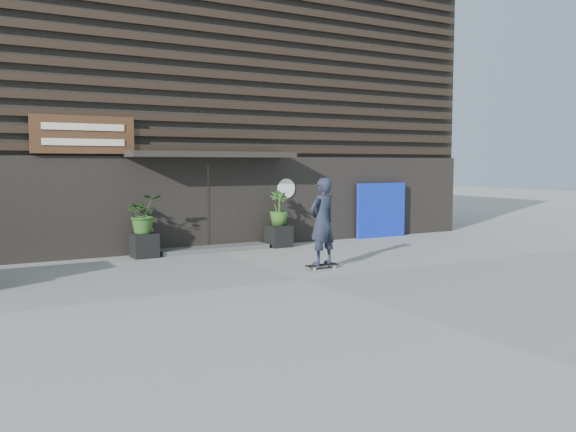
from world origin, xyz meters
TOP-DOWN VIEW (x-y plane):
  - ground at (0.00, 0.00)m, footprint 80.00×80.00m
  - entrance_step at (0.00, 4.60)m, footprint 3.00×0.80m
  - planter_pot_left at (-1.90, 4.40)m, footprint 0.60×0.60m
  - bamboo_left at (-1.90, 4.40)m, footprint 0.86×0.75m
  - planter_pot_right at (1.90, 4.40)m, footprint 0.60×0.60m
  - bamboo_right at (1.90, 4.40)m, footprint 0.54×0.54m
  - blue_tarp at (5.74, 4.70)m, footprint 1.82×0.13m
  - building at (-0.00, 9.96)m, footprint 18.00×11.00m
  - skateboarder at (1.02, 0.84)m, footprint 0.79×0.61m

SIDE VIEW (x-z plane):
  - ground at x=0.00m, z-range 0.00..0.00m
  - entrance_step at x=0.00m, z-range 0.00..0.12m
  - planter_pot_left at x=-1.90m, z-range 0.00..0.60m
  - planter_pot_right at x=1.90m, z-range 0.00..0.60m
  - blue_tarp at x=5.74m, z-range 0.00..1.71m
  - skateboarder at x=1.02m, z-range 0.04..2.05m
  - bamboo_left at x=-1.90m, z-range 0.60..1.56m
  - bamboo_right at x=1.90m, z-range 0.60..1.56m
  - building at x=0.00m, z-range -0.01..7.99m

